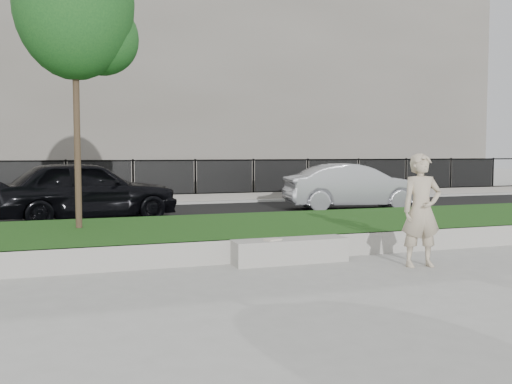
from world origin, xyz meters
name	(u,v)px	position (x,y,z in m)	size (l,w,h in m)	color
ground	(272,275)	(0.00, 0.00, 0.00)	(90.00, 90.00, 0.00)	gray
grass_bank	(220,235)	(0.00, 3.00, 0.20)	(34.00, 4.00, 0.40)	#0E380F
grass_kerb	(251,251)	(0.00, 1.04, 0.20)	(34.00, 0.08, 0.40)	gray
street	(169,215)	(0.00, 8.50, 0.02)	(34.00, 7.00, 0.04)	black
far_pavement	(147,201)	(0.00, 13.00, 0.06)	(34.00, 3.00, 0.12)	gray
iron_fence	(151,190)	(0.00, 12.00, 0.54)	(32.00, 0.30, 1.50)	slate
building_facade	(124,86)	(0.00, 20.00, 5.00)	(34.00, 10.00, 10.00)	#635E57
stone_bench	(290,251)	(0.62, 0.80, 0.20)	(1.97, 0.49, 0.40)	gray
man	(421,210)	(2.50, -0.20, 0.92)	(0.67, 0.44, 1.84)	#B7A78D
book	(273,240)	(0.28, 0.74, 0.42)	(0.25, 0.18, 0.03)	beige
young_tree	(79,8)	(-2.60, 3.50, 4.57)	(2.34, 2.24, 5.74)	#38281C
car_dark	(86,190)	(-2.36, 7.74, 0.85)	(1.92, 4.78, 1.63)	black
car_silver	(354,187)	(5.86, 8.10, 0.76)	(1.53, 4.40, 1.45)	#9FA1A7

